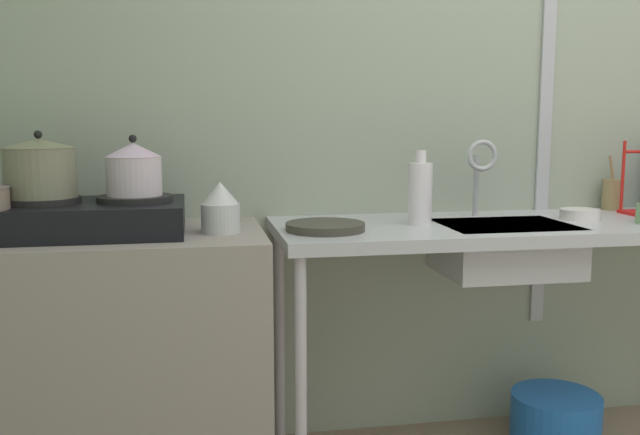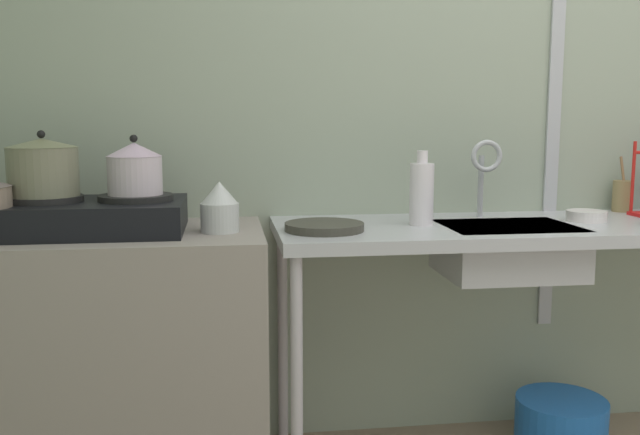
% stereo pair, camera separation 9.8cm
% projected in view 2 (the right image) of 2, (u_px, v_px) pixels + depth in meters
% --- Properties ---
extents(wall_back, '(4.98, 0.10, 2.61)m').
position_uv_depth(wall_back, '(530.00, 85.00, 2.58)').
color(wall_back, '#9AA691').
rests_on(wall_back, ground).
extents(wall_metal_strip, '(0.05, 0.01, 2.08)m').
position_uv_depth(wall_metal_strip, '(557.00, 48.00, 2.51)').
color(wall_metal_strip, '#B5B7BE').
extents(counter_concrete, '(1.03, 0.57, 0.83)m').
position_uv_depth(counter_concrete, '(100.00, 362.00, 2.17)').
color(counter_concrete, gray).
rests_on(counter_concrete, ground).
extents(counter_sink, '(1.65, 0.57, 0.83)m').
position_uv_depth(counter_sink, '(521.00, 241.00, 2.30)').
color(counter_sink, '#B5B7BE').
rests_on(counter_sink, ground).
extents(stove, '(0.56, 0.39, 0.11)m').
position_uv_depth(stove, '(91.00, 215.00, 2.10)').
color(stove, black).
rests_on(stove, counter_concrete).
extents(pot_on_left_burner, '(0.21, 0.21, 0.20)m').
position_uv_depth(pot_on_left_burner, '(43.00, 167.00, 2.06)').
color(pot_on_left_burner, slate).
rests_on(pot_on_left_burner, stove).
extents(pot_on_right_burner, '(0.17, 0.17, 0.18)m').
position_uv_depth(pot_on_right_burner, '(135.00, 168.00, 2.10)').
color(pot_on_right_burner, silver).
rests_on(pot_on_right_burner, stove).
extents(percolator, '(0.12, 0.12, 0.16)m').
position_uv_depth(percolator, '(220.00, 207.00, 2.10)').
color(percolator, silver).
rests_on(percolator, counter_concrete).
extents(sink_basin, '(0.43, 0.34, 0.17)m').
position_uv_depth(sink_basin, '(508.00, 250.00, 2.26)').
color(sink_basin, '#B5B7BE').
rests_on(sink_basin, counter_sink).
extents(faucet, '(0.11, 0.07, 0.27)m').
position_uv_depth(faucet, '(485.00, 165.00, 2.38)').
color(faucet, '#B5B7BE').
rests_on(faucet, counter_sink).
extents(frying_pan, '(0.25, 0.25, 0.03)m').
position_uv_depth(frying_pan, '(324.00, 227.00, 2.14)').
color(frying_pan, '#3A382F').
rests_on(frying_pan, counter_sink).
extents(small_bowl_on_drainboard, '(0.13, 0.13, 0.04)m').
position_uv_depth(small_bowl_on_drainboard, '(586.00, 216.00, 2.34)').
color(small_bowl_on_drainboard, white).
rests_on(small_bowl_on_drainboard, counter_sink).
extents(bottle_by_sink, '(0.08, 0.08, 0.24)m').
position_uv_depth(bottle_by_sink, '(422.00, 193.00, 2.24)').
color(bottle_by_sink, white).
rests_on(bottle_by_sink, counter_sink).
extents(utensil_jar, '(0.07, 0.07, 0.21)m').
position_uv_depth(utensil_jar, '(623.00, 196.00, 2.58)').
color(utensil_jar, '#917B4E').
rests_on(utensil_jar, counter_sink).
extents(bucket_on_floor, '(0.31, 0.31, 0.20)m').
position_uv_depth(bucket_on_floor, '(560.00, 427.00, 2.41)').
color(bucket_on_floor, blue).
rests_on(bucket_on_floor, ground).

